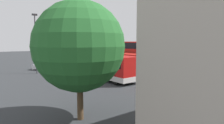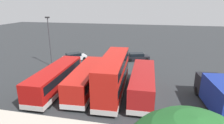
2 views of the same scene
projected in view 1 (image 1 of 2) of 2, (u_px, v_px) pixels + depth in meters
The scene contains 11 objects.
ground_plane at pixel (95, 67), 35.14m from camera, with size 140.00×140.00×0.00m, color #2D3033.
bus_single_deck_near_end at pixel (152, 60), 31.01m from camera, with size 2.81×10.15×2.95m.
bus_double_decker_second at pixel (139, 56), 28.62m from camera, with size 3.04×10.90×4.55m.
bus_single_deck_third at pixel (121, 63), 26.76m from camera, with size 3.21×10.64×2.95m.
bus_single_deck_fourth at pixel (101, 65), 23.98m from camera, with size 2.94×11.09×2.95m.
box_truck_blue at pixel (187, 57), 34.65m from camera, with size 3.30×7.73×3.20m.
car_hatchback_silver at pixel (95, 60), 41.35m from camera, with size 4.74×3.19×1.43m.
car_small_green at pixel (44, 65), 32.25m from camera, with size 4.45×4.27×1.43m.
lamp_post_tall at pixel (36, 39), 27.05m from camera, with size 0.70×0.30×8.40m.
waste_bin_yellow at pixel (79, 66), 32.68m from camera, with size 0.60×0.60×0.95m, color #333338.
tree_midleft at pixel (79, 46), 10.85m from camera, with size 5.18×5.18×6.87m.
Camera 1 is at (18.68, 29.59, 4.53)m, focal length 30.84 mm.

